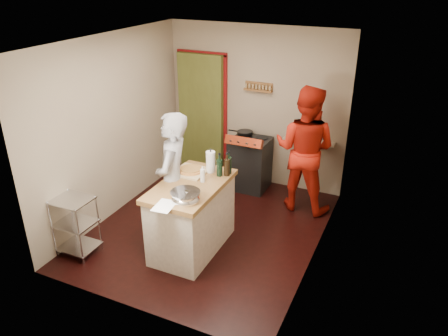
{
  "coord_description": "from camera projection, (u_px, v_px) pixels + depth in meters",
  "views": [
    {
      "loc": [
        2.38,
        -4.68,
        3.41
      ],
      "look_at": [
        0.24,
        0.0,
        1.0
      ],
      "focal_mm": 35.0,
      "sensor_mm": 36.0,
      "label": 1
    }
  ],
  "objects": [
    {
      "name": "island",
      "position": [
        192.0,
        215.0,
        5.58
      ],
      "size": [
        0.74,
        1.39,
        1.26
      ],
      "color": "beige",
      "rests_on": "ground"
    },
    {
      "name": "person_red",
      "position": [
        305.0,
        149.0,
        6.38
      ],
      "size": [
        0.98,
        0.79,
        1.9
      ],
      "primitive_type": "imported",
      "rotation": [
        0.0,
        0.0,
        3.06
      ],
      "color": "#A9180B",
      "rests_on": "ground"
    },
    {
      "name": "stove",
      "position": [
        250.0,
        163.0,
        7.16
      ],
      "size": [
        0.6,
        0.63,
        1.0
      ],
      "color": "black",
      "rests_on": "ground"
    },
    {
      "name": "person_stripe",
      "position": [
        173.0,
        180.0,
        5.58
      ],
      "size": [
        0.58,
        0.74,
        1.8
      ],
      "primitive_type": "imported",
      "rotation": [
        0.0,
        0.0,
        -1.32
      ],
      "color": "#ACACB1",
      "rests_on": "ground"
    },
    {
      "name": "wire_shelving",
      "position": [
        75.0,
        223.0,
        5.51
      ],
      "size": [
        0.48,
        0.4,
        0.8
      ],
      "color": "silver",
      "rests_on": "ground"
    },
    {
      "name": "ceiling",
      "position": [
        205.0,
        40.0,
        5.09
      ],
      "size": [
        3.0,
        3.5,
        0.02
      ],
      "primitive_type": "cube",
      "color": "white",
      "rests_on": "back_wall"
    },
    {
      "name": "back_wall",
      "position": [
        221.0,
        112.0,
        7.43
      ],
      "size": [
        3.0,
        0.44,
        2.6
      ],
      "color": "gray",
      "rests_on": "ground"
    },
    {
      "name": "left_wall",
      "position": [
        113.0,
        127.0,
        6.21
      ],
      "size": [
        0.04,
        3.5,
        2.6
      ],
      "primitive_type": "cube",
      "color": "gray",
      "rests_on": "ground"
    },
    {
      "name": "right_wall",
      "position": [
        322.0,
        164.0,
        5.08
      ],
      "size": [
        0.04,
        3.5,
        2.6
      ],
      "primitive_type": "cube",
      "color": "gray",
      "rests_on": "ground"
    },
    {
      "name": "floor",
      "position": [
        209.0,
        229.0,
        6.2
      ],
      "size": [
        3.5,
        3.5,
        0.0
      ],
      "primitive_type": "plane",
      "color": "black",
      "rests_on": "ground"
    }
  ]
}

